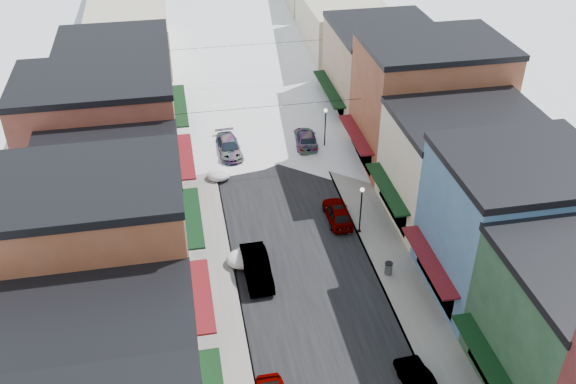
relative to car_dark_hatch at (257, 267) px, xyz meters
name	(u,v)px	position (x,y,z in m)	size (l,w,h in m)	color
road	(243,80)	(3.50, 34.75, -0.84)	(10.00, 160.00, 0.01)	black
sidewalk_left	(186,84)	(-3.10, 34.75, -0.77)	(3.20, 160.00, 0.15)	gray
sidewalk_right	(298,76)	(10.10, 34.75, -0.77)	(3.20, 160.00, 0.15)	gray
curb_left	(200,83)	(-1.55, 34.75, -0.77)	(0.10, 160.00, 0.15)	slate
curb_right	(285,77)	(8.55, 34.75, -0.77)	(0.10, 160.00, 0.15)	slate
bldg_l_brick_near	(94,270)	(-10.19, -4.75, 5.42)	(12.30, 8.20, 12.50)	brown
bldg_l_grayblue	(112,211)	(-9.69, 3.75, 3.67)	(11.30, 9.20, 9.00)	slate
bldg_l_brick_far	(102,139)	(-10.69, 12.75, 4.67)	(13.30, 9.20, 11.00)	brown
bldg_l_tan	(119,93)	(-9.69, 22.75, 4.17)	(11.30, 11.20, 10.00)	tan
bldg_r_blue	(512,227)	(16.69, -4.25, 4.42)	(11.30, 9.20, 10.50)	teal
bldg_r_cream	(462,166)	(17.19, 4.75, 3.67)	(12.30, 9.20, 9.00)	beige
bldg_r_brick_far	(428,103)	(17.69, 13.75, 4.92)	(13.30, 9.20, 11.50)	brown
bldg_r_tan	(382,70)	(16.69, 23.75, 3.92)	(11.30, 11.20, 9.50)	#9A7D65
overhead_cables	(257,73)	(3.50, 22.25, 5.36)	(16.40, 15.04, 0.04)	black
car_dark_hatch	(257,267)	(0.00, 0.00, 0.00)	(1.78, 5.10, 1.68)	black
car_silver_wagon	(229,147)	(0.00, 17.87, -0.09)	(2.11, 5.18, 1.50)	gray
car_green_sedan	(419,383)	(7.80, -11.94, -0.13)	(1.50, 4.31, 1.42)	black
car_gray_suv	(338,213)	(7.44, 5.55, -0.08)	(1.80, 4.48, 1.53)	#96999E
car_black_sedan	(306,139)	(7.51, 18.19, -0.10)	(2.08, 5.11, 1.48)	black
car_lane_silver	(237,88)	(2.43, 31.30, -0.18)	(1.56, 3.87, 1.32)	#94979C
car_lane_white	(236,28)	(4.71, 50.65, -0.07)	(2.55, 5.52, 1.53)	white
trash_can	(388,268)	(9.35, -1.66, -0.19)	(0.58, 0.58, 0.98)	#56575A
streetlamp_near	(361,204)	(8.70, 3.61, 1.91)	(0.34, 0.34, 4.12)	black
streetlamp_far	(325,124)	(9.05, 16.81, 2.03)	(0.36, 0.36, 4.32)	black
snow_pile_mid	(243,258)	(-0.78, 1.63, -0.34)	(2.50, 2.74, 1.06)	white
snow_pile_far	(219,174)	(-1.38, 13.72, -0.40)	(2.17, 2.53, 0.92)	white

